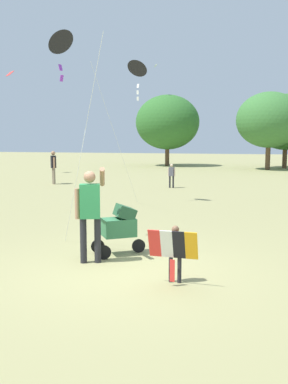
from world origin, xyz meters
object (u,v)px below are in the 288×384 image
Objects in this scene: kite_adult_black at (61,44)px; person_kid_running at (172,174)px; child_with_butterfly_kite at (175,248)px; person_adult_flyer at (90,208)px; stroller at (120,225)px; kite_orange_delta at (137,69)px; person_sitting_far at (53,165)px.

kite_adult_black is 11.81m from person_kid_running.
person_adult_flyer is (-1.75, 0.77, 0.47)m from child_with_butterfly_kite.
stroller is 12.00m from person_kid_running.
kite_adult_black reaches higher than stroller.
kite_orange_delta is at bearing 102.56° from stroller.
person_adult_flyer reaches higher than stroller.
child_with_butterfly_kite is at bearing -36.68° from kite_adult_black.
stroller is 0.21× the size of kite_orange_delta.
person_adult_flyer is 0.36× the size of kite_orange_delta.
stroller is at bearing -77.44° from kite_orange_delta.
person_kid_running is at bearing 86.64° from kite_orange_delta.
kite_adult_black is 4.07× the size of person_kid_running.
kite_orange_delta is 8.74m from person_sitting_far.
kite_adult_black is 6.17m from kite_orange_delta.
person_adult_flyer is 8.51m from kite_orange_delta.
kite_orange_delta reaches higher than person_sitting_far.
person_sitting_far is at bearing 121.62° from stroller.
kite_orange_delta is at bearing -41.42° from person_sitting_far.
child_with_butterfly_kite is 0.55× the size of person_sitting_far.
person_adult_flyer is at bearing -117.58° from stroller.
stroller is at bearing -58.38° from person_sitting_far.
kite_orange_delta reaches higher than child_with_butterfly_kite.
kite_adult_black is at bearing 129.80° from person_adult_flyer.
person_sitting_far reaches higher than stroller.
kite_adult_black is at bearing -62.55° from person_sitting_far.
person_sitting_far is at bearing 138.58° from kite_orange_delta.
person_adult_flyer reaches higher than person_kid_running.
person_sitting_far is 1.49× the size of person_kid_running.
person_kid_running is (-1.24, 11.93, 0.07)m from stroller.
stroller is 8.18m from kite_orange_delta.
kite_adult_black reaches higher than person_sitting_far.
person_adult_flyer is 12.66m from person_kid_running.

